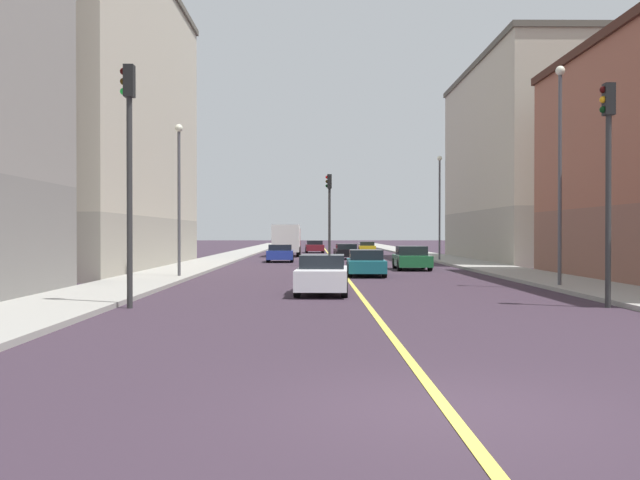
% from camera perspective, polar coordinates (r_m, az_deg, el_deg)
% --- Properties ---
extents(ground_plane, '(400.00, 400.00, 0.00)m').
position_cam_1_polar(ground_plane, '(9.00, 9.97, -13.03)').
color(ground_plane, '#362835').
rests_on(ground_plane, ground).
extents(sidewalk_left, '(3.37, 168.00, 0.15)m').
position_cam_1_polar(sidewalk_left, '(58.58, 9.69, -1.45)').
color(sidewalk_left, '#9E9B93').
rests_on(sidewalk_left, ground).
extents(sidewalk_right, '(3.37, 168.00, 0.15)m').
position_cam_1_polar(sidewalk_right, '(58.09, -7.72, -1.46)').
color(sidewalk_right, '#9E9B93').
rests_on(sidewalk_right, ground).
extents(lane_center_stripe, '(0.16, 154.00, 0.01)m').
position_cam_1_polar(lane_center_stripe, '(57.66, 1.02, -1.54)').
color(lane_center_stripe, '#E5D14C').
rests_on(lane_center_stripe, ground).
extents(building_left_mid, '(9.39, 22.96, 14.88)m').
position_cam_1_polar(building_left_mid, '(57.33, 16.41, 5.87)').
color(building_left_mid, '#9D9688').
rests_on(building_left_mid, ground).
extents(building_right_midblock, '(9.39, 25.46, 17.64)m').
position_cam_1_polar(building_right_midblock, '(45.50, -18.00, 9.02)').
color(building_right_midblock, '#9D9688').
rests_on(building_right_midblock, ground).
extents(traffic_light_left_near, '(0.40, 0.32, 6.33)m').
position_cam_1_polar(traffic_light_left_near, '(22.03, 21.77, 5.63)').
color(traffic_light_left_near, '#2D2D2D').
rests_on(traffic_light_left_near, ground).
extents(traffic_light_right_near, '(0.40, 0.32, 6.82)m').
position_cam_1_polar(traffic_light_right_near, '(21.06, -14.85, 6.64)').
color(traffic_light_right_near, '#2D2D2D').
rests_on(traffic_light_right_near, ground).
extents(traffic_light_median_far, '(0.40, 0.32, 5.87)m').
position_cam_1_polar(traffic_light_median_far, '(46.19, 0.73, 2.66)').
color(traffic_light_median_far, '#2D2D2D').
rests_on(traffic_light_median_far, ground).
extents(street_lamp_left_near, '(0.36, 0.36, 8.28)m').
position_cam_1_polar(street_lamp_left_near, '(28.92, 18.41, 6.40)').
color(street_lamp_left_near, '#4C4C51').
rests_on(street_lamp_left_near, ground).
extents(street_lamp_right_near, '(0.36, 0.36, 6.95)m').
position_cam_1_polar(street_lamp_right_near, '(33.83, -11.07, 4.38)').
color(street_lamp_right_near, '#4C4C51').
rests_on(street_lamp_right_near, ground).
extents(street_lamp_left_far, '(0.36, 0.36, 7.65)m').
position_cam_1_polar(street_lamp_left_far, '(53.97, 9.42, 3.34)').
color(street_lamp_left_far, '#4C4C51').
rests_on(street_lamp_left_far, ground).
extents(car_blue, '(2.01, 4.12, 1.27)m').
position_cam_1_polar(car_blue, '(52.76, -3.16, -1.06)').
color(car_blue, '#23389E').
rests_on(car_blue, ground).
extents(car_teal, '(1.93, 4.40, 1.29)m').
position_cam_1_polar(car_teal, '(35.48, 3.64, -1.84)').
color(car_teal, '#196670').
rests_on(car_teal, ground).
extents(car_white, '(1.92, 4.33, 1.36)m').
position_cam_1_polar(car_white, '(24.99, 0.18, -2.78)').
color(car_white, white).
rests_on(car_white, ground).
extents(car_green, '(1.98, 4.37, 1.36)m').
position_cam_1_polar(car_green, '(41.83, 7.25, -1.45)').
color(car_green, '#1E6B38').
rests_on(car_green, ground).
extents(car_yellow, '(1.89, 4.27, 1.20)m').
position_cam_1_polar(car_yellow, '(76.58, 3.73, -0.58)').
color(car_yellow, gold).
rests_on(car_yellow, ground).
extents(car_black, '(1.97, 4.23, 1.23)m').
position_cam_1_polar(car_black, '(58.54, 2.08, -0.91)').
color(car_black, black).
rests_on(car_black, ground).
extents(car_maroon, '(2.06, 4.63, 1.31)m').
position_cam_1_polar(car_maroon, '(77.45, -0.43, -0.54)').
color(car_maroon, maroon).
rests_on(car_maroon, ground).
extents(box_truck, '(2.47, 7.39, 2.84)m').
position_cam_1_polar(box_truck, '(65.65, -2.65, 0.07)').
color(box_truck, maroon).
rests_on(box_truck, ground).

